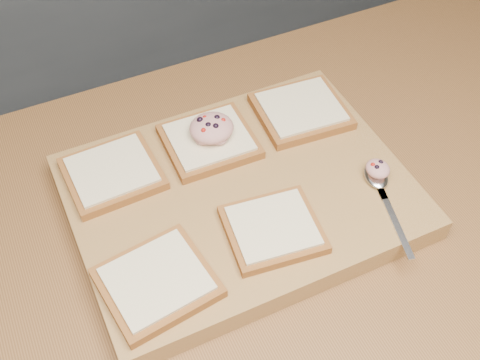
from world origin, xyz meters
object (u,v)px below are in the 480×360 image
at_px(cutting_board, 240,196).
at_px(spoon, 379,182).
at_px(bread_far_center, 209,141).
at_px(tuna_salad_dollop, 211,128).

xyz_separation_m(cutting_board, spoon, (0.18, -0.08, 0.02)).
height_order(bread_far_center, spoon, bread_far_center).
height_order(cutting_board, tuna_salad_dollop, tuna_salad_dollop).
xyz_separation_m(bread_far_center, tuna_salad_dollop, (0.00, 0.00, 0.02)).
xyz_separation_m(cutting_board, bread_far_center, (-0.01, 0.09, 0.03)).
relative_size(cutting_board, tuna_salad_dollop, 7.10).
distance_m(cutting_board, spoon, 0.19).
distance_m(bread_far_center, spoon, 0.25).
bearing_deg(cutting_board, bread_far_center, 93.23).
xyz_separation_m(cutting_board, tuna_salad_dollop, (-0.00, 0.09, 0.05)).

